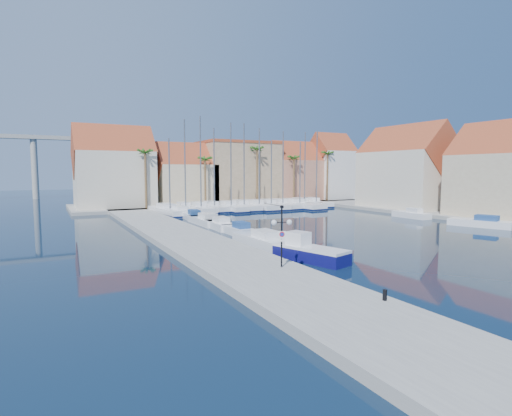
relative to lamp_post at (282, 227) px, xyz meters
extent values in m
plane|color=black|center=(7.48, 1.40, -3.03)|extent=(260.00, 260.00, 0.00)
cube|color=gray|center=(-1.52, 14.90, -2.78)|extent=(6.00, 77.00, 0.50)
cube|color=gray|center=(17.48, 49.40, -2.78)|extent=(54.00, 16.00, 0.50)
cube|color=gray|center=(39.48, 16.40, -2.78)|extent=(12.00, 60.00, 0.50)
cylinder|color=black|center=(0.00, 0.00, -0.60)|extent=(0.10, 0.10, 3.85)
cylinder|color=black|center=(-0.23, 0.08, 0.26)|extent=(0.47, 0.20, 0.05)
cylinder|color=black|center=(0.23, -0.07, 0.26)|extent=(0.47, 0.20, 0.05)
sphere|color=white|center=(-0.45, 0.16, 0.26)|extent=(0.35, 0.35, 0.35)
sphere|color=white|center=(0.46, -0.15, 0.26)|extent=(0.35, 0.35, 0.35)
cube|color=black|center=(0.00, 0.00, 1.23)|extent=(0.24, 0.18, 0.15)
cube|color=white|center=(-0.02, -0.05, -0.51)|extent=(0.46, 0.18, 0.48)
cylinder|color=red|center=(-0.02, -0.07, -0.46)|extent=(0.31, 0.12, 0.33)
cylinder|color=#1933A5|center=(-0.03, -0.08, -0.46)|extent=(0.22, 0.09, 0.23)
cube|color=white|center=(-0.02, -0.05, -0.84)|extent=(0.37, 0.15, 0.13)
cylinder|color=black|center=(0.86, -7.66, -2.27)|extent=(0.20, 0.20, 0.51)
cube|color=#0F0E56|center=(3.86, 2.32, -2.60)|extent=(3.41, 6.00, 0.85)
cube|color=white|center=(3.86, 2.32, -2.08)|extent=(3.41, 6.00, 0.19)
cube|color=white|center=(3.54, 3.41, -1.55)|extent=(1.61, 1.80, 1.04)
cube|color=white|center=(3.68, 9.27, -2.63)|extent=(2.46, 6.98, 0.80)
cube|color=white|center=(3.71, 8.58, -1.93)|extent=(1.63, 2.47, 0.60)
cube|color=white|center=(4.32, 15.17, -2.63)|extent=(1.70, 5.22, 0.80)
cube|color=navy|center=(4.33, 14.65, -1.93)|extent=(1.18, 1.83, 0.60)
cube|color=white|center=(4.30, 20.24, -2.63)|extent=(2.12, 6.00, 0.80)
cube|color=white|center=(4.28, 19.65, -1.93)|extent=(1.41, 2.12, 0.60)
cube|color=white|center=(4.28, 24.39, -2.63)|extent=(2.26, 7.03, 0.80)
cube|color=white|center=(4.28, 23.69, -1.93)|extent=(1.58, 2.46, 0.60)
cube|color=white|center=(4.32, 29.07, -2.63)|extent=(2.29, 5.77, 0.80)
cube|color=navy|center=(4.27, 28.51, -1.93)|extent=(1.43, 2.07, 0.60)
cube|color=white|center=(4.28, 35.31, -2.63)|extent=(2.62, 7.35, 0.80)
cube|color=white|center=(4.31, 34.59, -1.93)|extent=(1.73, 2.61, 0.60)
cube|color=white|center=(31.48, 7.46, -2.63)|extent=(4.16, 6.95, 0.80)
cube|color=navy|center=(31.70, 6.84, -1.93)|extent=(2.16, 2.67, 0.60)
cube|color=white|center=(31.48, 17.28, -2.63)|extent=(1.81, 5.44, 0.80)
cube|color=white|center=(31.48, 16.74, -1.93)|extent=(1.24, 1.91, 0.60)
cube|color=white|center=(3.22, 36.69, -2.53)|extent=(3.69, 10.99, 1.00)
cube|color=#0D1943|center=(3.22, 36.69, -2.85)|extent=(3.76, 11.05, 0.28)
cube|color=white|center=(3.13, 37.76, -1.73)|extent=(2.23, 3.39, 0.60)
cylinder|color=slate|center=(3.27, 36.15, 3.01)|extent=(0.20, 0.20, 10.07)
cube|color=white|center=(6.17, 38.24, -2.53)|extent=(2.30, 8.25, 1.00)
cube|color=#0D1943|center=(6.17, 38.24, -2.85)|extent=(2.36, 8.31, 0.28)
cube|color=white|center=(6.19, 39.06, -1.73)|extent=(1.54, 2.49, 0.60)
cylinder|color=slate|center=(6.16, 37.83, 4.54)|extent=(0.20, 0.20, 13.13)
cube|color=white|center=(8.36, 37.43, -2.53)|extent=(2.84, 9.45, 1.00)
cube|color=#0D1943|center=(8.36, 37.43, -2.85)|extent=(2.91, 9.51, 0.28)
cube|color=white|center=(8.40, 38.37, -1.73)|extent=(1.82, 2.88, 0.60)
cylinder|color=slate|center=(8.34, 36.97, 4.79)|extent=(0.20, 0.20, 13.64)
cube|color=white|center=(10.80, 38.11, -2.53)|extent=(2.72, 8.61, 1.00)
cube|color=#0D1943|center=(10.80, 38.11, -2.85)|extent=(2.79, 8.67, 0.28)
cube|color=white|center=(10.74, 38.96, -1.73)|extent=(1.70, 2.64, 0.60)
cylinder|color=slate|center=(10.82, 37.69, 4.00)|extent=(0.20, 0.20, 12.06)
cube|color=white|center=(13.26, 37.17, -2.53)|extent=(2.48, 9.17, 1.00)
cube|color=#0D1943|center=(13.26, 37.17, -2.85)|extent=(2.54, 9.23, 0.28)
cube|color=white|center=(13.25, 38.08, -1.73)|extent=(1.69, 2.76, 0.60)
cylinder|color=slate|center=(13.27, 36.71, 4.43)|extent=(0.20, 0.20, 12.91)
cube|color=white|center=(15.94, 37.93, -2.53)|extent=(2.70, 9.64, 1.00)
cube|color=#0D1943|center=(15.94, 37.93, -2.85)|extent=(2.76, 9.71, 0.28)
cube|color=white|center=(15.96, 38.89, -1.73)|extent=(1.81, 2.92, 0.60)
cylinder|color=slate|center=(15.93, 37.45, 4.49)|extent=(0.20, 0.20, 13.04)
cube|color=white|center=(18.46, 37.50, -2.53)|extent=(3.01, 10.28, 1.00)
cube|color=#0D1943|center=(18.46, 37.50, -2.85)|extent=(3.07, 10.35, 0.28)
cube|color=white|center=(18.42, 38.52, -1.73)|extent=(1.96, 3.12, 0.60)
cylinder|color=slate|center=(18.48, 36.99, 4.15)|extent=(0.20, 0.20, 12.36)
cube|color=white|center=(20.71, 37.35, -2.53)|extent=(2.77, 9.95, 1.00)
cube|color=#0D1943|center=(20.71, 37.35, -2.85)|extent=(2.83, 10.01, 0.28)
cube|color=white|center=(20.73, 38.34, -1.73)|extent=(1.86, 3.00, 0.60)
cylinder|color=slate|center=(20.70, 36.86, 3.19)|extent=(0.20, 0.20, 10.44)
cube|color=white|center=(23.02, 37.46, -2.53)|extent=(3.13, 9.81, 1.00)
cube|color=#0D1943|center=(23.02, 37.46, -2.85)|extent=(3.19, 9.87, 0.28)
cube|color=white|center=(22.96, 38.43, -1.73)|extent=(1.94, 3.01, 0.60)
cylinder|color=slate|center=(23.05, 36.98, 3.99)|extent=(0.20, 0.20, 12.03)
cube|color=white|center=(25.79, 36.55, -2.53)|extent=(3.71, 12.12, 1.00)
cube|color=#0D1943|center=(25.79, 36.55, -2.85)|extent=(3.77, 12.18, 0.28)
cube|color=white|center=(25.73, 37.74, -1.73)|extent=(2.36, 3.70, 0.60)
cylinder|color=slate|center=(25.82, 35.95, 3.13)|extent=(0.20, 0.20, 10.32)
cube|color=white|center=(28.00, 38.12, -2.53)|extent=(2.80, 8.58, 1.00)
cube|color=#0D1943|center=(28.00, 38.12, -2.85)|extent=(2.87, 8.64, 0.28)
cube|color=white|center=(27.94, 38.96, -1.73)|extent=(1.72, 2.64, 0.60)
cylinder|color=slate|center=(28.03, 37.70, 4.04)|extent=(0.20, 0.20, 12.14)
cube|color=white|center=(30.25, 37.63, -2.53)|extent=(2.69, 8.76, 1.00)
cube|color=#0D1943|center=(30.25, 37.63, -2.85)|extent=(2.75, 8.82, 0.28)
cube|color=white|center=(30.29, 38.49, -1.73)|extent=(1.70, 2.67, 0.60)
cylinder|color=slate|center=(30.23, 37.20, 4.19)|extent=(0.20, 0.20, 12.43)
cube|color=beige|center=(-2.52, 48.40, 1.97)|extent=(12.00, 9.00, 9.00)
cube|color=#953F20|center=(-2.52, 48.40, 6.47)|extent=(12.30, 9.00, 9.00)
cube|color=#CAB38E|center=(9.48, 48.40, 0.97)|extent=(10.00, 8.00, 7.00)
cube|color=#953F20|center=(9.48, 48.40, 4.47)|extent=(10.30, 8.00, 8.00)
cube|color=#9D8460|center=(20.48, 49.40, 2.97)|extent=(14.00, 10.00, 11.00)
cube|color=#953F20|center=(20.48, 49.40, 8.72)|extent=(14.20, 10.20, 0.50)
cube|color=#B7755C|center=(32.48, 48.40, 1.47)|extent=(10.00, 8.00, 8.00)
cube|color=#953F20|center=(32.48, 48.40, 5.47)|extent=(10.30, 8.00, 8.00)
cube|color=white|center=(41.48, 47.40, 2.47)|extent=(8.00, 8.00, 10.00)
cube|color=#953F20|center=(41.48, 47.40, 7.47)|extent=(8.30, 8.00, 8.00)
cube|color=#CAB38E|center=(39.48, 9.40, 1.47)|extent=(9.00, 12.00, 8.00)
cube|color=#953F20|center=(39.48, 9.40, 5.47)|extent=(9.00, 12.30, 9.00)
cube|color=beige|center=(39.48, 25.40, 1.97)|extent=(9.00, 14.00, 9.00)
cube|color=#953F20|center=(39.48, 25.40, 6.47)|extent=(9.00, 14.30, 9.00)
cylinder|color=brown|center=(1.48, 43.40, 1.97)|extent=(0.36, 0.36, 9.00)
sphere|color=#2C5F1B|center=(1.48, 43.40, 6.32)|extent=(2.60, 2.60, 2.60)
cylinder|color=brown|center=(11.48, 43.40, 1.47)|extent=(0.36, 0.36, 8.00)
sphere|color=#2C5F1B|center=(11.48, 43.40, 5.32)|extent=(2.60, 2.60, 2.60)
cylinder|color=brown|center=(21.48, 43.40, 2.47)|extent=(0.36, 0.36, 10.00)
sphere|color=#2C5F1B|center=(21.48, 43.40, 7.32)|extent=(2.60, 2.60, 2.60)
cylinder|color=brown|center=(29.48, 43.40, 1.72)|extent=(0.36, 0.36, 8.50)
sphere|color=#2C5F1B|center=(29.48, 43.40, 5.82)|extent=(2.60, 2.60, 2.60)
cylinder|color=brown|center=(37.48, 43.40, 2.22)|extent=(0.36, 0.36, 9.50)
sphere|color=#2C5F1B|center=(37.48, 43.40, 6.82)|extent=(2.60, 2.60, 2.60)
cylinder|color=#9E9E99|center=(-14.52, 83.40, 3.97)|extent=(1.40, 1.40, 14.00)
camera|label=1|loc=(-12.78, -20.67, 3.43)|focal=28.00mm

